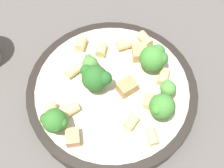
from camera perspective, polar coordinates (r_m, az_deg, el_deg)
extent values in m
plane|color=#5B5651|center=(0.45, 0.00, -2.62)|extent=(2.00, 2.00, 0.00)
cylinder|color=#28231E|center=(0.44, 0.00, -1.67)|extent=(0.26, 0.26, 0.03)
cylinder|color=beige|center=(0.43, 0.00, -0.85)|extent=(0.23, 0.23, 0.01)
torus|color=#28231E|center=(0.43, 0.00, -0.79)|extent=(0.26, 0.26, 0.00)
cylinder|color=#9EC175|center=(0.44, 7.92, 3.79)|extent=(0.01, 0.01, 0.01)
sphere|color=#478E38|center=(0.43, 8.22, 5.17)|extent=(0.04, 0.04, 0.04)
sphere|color=#417E36|center=(0.43, 9.96, 5.13)|extent=(0.02, 0.02, 0.02)
sphere|color=#3C8838|center=(0.43, 9.31, 6.56)|extent=(0.02, 0.02, 0.02)
cylinder|color=#93B766|center=(0.42, 11.03, -1.89)|extent=(0.01, 0.01, 0.01)
sphere|color=#569942|center=(0.41, 11.38, -0.95)|extent=(0.02, 0.02, 0.02)
sphere|color=#52943D|center=(0.41, 10.27, -0.65)|extent=(0.01, 0.01, 0.01)
sphere|color=#4D973F|center=(0.41, 11.19, 0.14)|extent=(0.01, 0.01, 0.01)
cylinder|color=#9EC175|center=(0.40, 9.73, -5.66)|extent=(0.01, 0.01, 0.02)
sphere|color=#478E38|center=(0.39, 10.15, -4.51)|extent=(0.04, 0.04, 0.04)
sphere|color=#427D34|center=(0.39, 11.48, -3.64)|extent=(0.01, 0.01, 0.01)
sphere|color=#449531|center=(0.38, 9.10, -5.09)|extent=(0.02, 0.02, 0.02)
cylinder|color=#93B766|center=(0.40, -11.13, -8.32)|extent=(0.01, 0.01, 0.02)
sphere|color=#387A2D|center=(0.38, -11.61, -7.30)|extent=(0.03, 0.03, 0.03)
sphere|color=#396A2A|center=(0.38, -13.34, -6.86)|extent=(0.02, 0.02, 0.02)
sphere|color=#366C2A|center=(0.38, -11.27, -8.62)|extent=(0.01, 0.01, 0.01)
sphere|color=#357C2C|center=(0.38, -10.00, -7.75)|extent=(0.01, 0.01, 0.01)
cylinder|color=#84AD60|center=(0.44, -4.35, 3.18)|extent=(0.01, 0.01, 0.01)
sphere|color=#569942|center=(0.43, -4.45, 4.06)|extent=(0.02, 0.02, 0.02)
sphere|color=#559245|center=(0.43, -5.46, 4.32)|extent=(0.01, 0.01, 0.01)
sphere|color=#578742|center=(0.43, -4.86, 5.37)|extent=(0.01, 0.01, 0.01)
cylinder|color=#93B766|center=(0.42, -3.37, -0.14)|extent=(0.01, 0.01, 0.01)
sphere|color=#2D6B28|center=(0.40, -3.51, 1.21)|extent=(0.04, 0.04, 0.04)
sphere|color=#2B6A27|center=(0.40, -5.25, 2.72)|extent=(0.02, 0.02, 0.02)
sphere|color=#296529|center=(0.40, -1.63, 1.76)|extent=(0.02, 0.02, 0.02)
cylinder|color=#E0C67F|center=(0.45, -2.16, 7.01)|extent=(0.02, 0.03, 0.02)
cylinder|color=#E0C67F|center=(0.41, -12.56, -5.65)|extent=(0.03, 0.03, 0.02)
cylinder|color=#E0C67F|center=(0.46, 2.37, 8.01)|extent=(0.02, 0.02, 0.02)
cylinder|color=#E0C67F|center=(0.39, 3.94, -7.72)|extent=(0.03, 0.02, 0.01)
cylinder|color=#E0C67F|center=(0.47, 6.74, 9.05)|extent=(0.02, 0.03, 0.02)
cylinder|color=#E0C67F|center=(0.40, -8.49, -5.25)|extent=(0.03, 0.02, 0.01)
cylinder|color=#E0C67F|center=(0.44, -7.98, 2.57)|extent=(0.03, 0.02, 0.01)
cylinder|color=#E0C67F|center=(0.41, 7.42, -3.41)|extent=(0.02, 0.03, 0.01)
cylinder|color=#E0C67F|center=(0.43, 10.42, 1.40)|extent=(0.03, 0.03, 0.02)
cylinder|color=#E0C67F|center=(0.46, -6.36, 8.14)|extent=(0.03, 0.03, 0.02)
cylinder|color=#E0C67F|center=(0.39, 8.22, -10.55)|extent=(0.01, 0.02, 0.01)
cube|color=tan|center=(0.45, 5.61, 6.40)|extent=(0.03, 0.03, 0.02)
cube|color=tan|center=(0.39, -7.95, -10.71)|extent=(0.02, 0.02, 0.02)
cube|color=tan|center=(0.41, 3.05, -0.63)|extent=(0.03, 0.03, 0.02)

